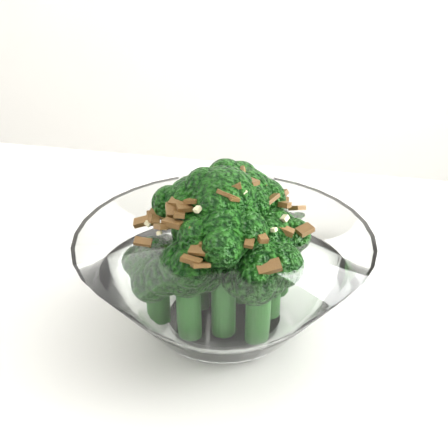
{
  "coord_description": "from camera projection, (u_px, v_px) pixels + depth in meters",
  "views": [
    {
      "loc": [
        -0.05,
        -0.53,
        1.1
      ],
      "look_at": [
        -0.06,
        -0.08,
        0.85
      ],
      "focal_mm": 50.0,
      "sensor_mm": 36.0,
      "label": 1
    }
  ],
  "objects": [
    {
      "name": "broccoli_dish",
      "position": [
        225.0,
        269.0,
        0.54
      ],
      "size": [
        0.25,
        0.25,
        0.16
      ],
      "color": "white",
      "rests_on": "table"
    },
    {
      "name": "table",
      "position": [
        148.0,
        394.0,
        0.58
      ],
      "size": [
        1.33,
        1.02,
        0.75
      ],
      "color": "white",
      "rests_on": "ground"
    }
  ]
}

